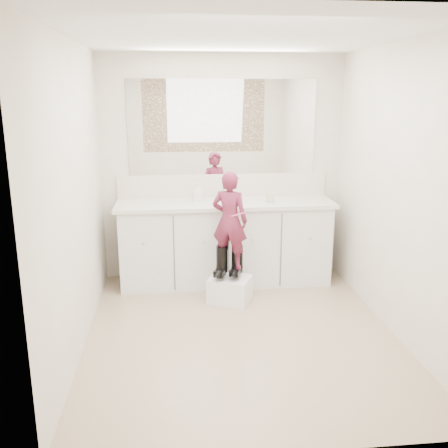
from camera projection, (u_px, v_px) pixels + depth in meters
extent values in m
plane|color=#997B64|center=(241.00, 333.00, 4.28)|extent=(3.00, 3.00, 0.00)
plane|color=white|center=(243.00, 36.00, 3.67)|extent=(3.00, 3.00, 0.00)
plane|color=beige|center=(223.00, 169.00, 5.42)|extent=(2.60, 0.00, 2.60)
plane|color=beige|center=(283.00, 254.00, 2.54)|extent=(2.60, 0.00, 2.60)
plane|color=beige|center=(75.00, 199.00, 3.84)|extent=(0.00, 3.00, 3.00)
plane|color=beige|center=(398.00, 193.00, 4.11)|extent=(0.00, 3.00, 3.00)
cube|color=silver|center=(225.00, 244.00, 5.35)|extent=(2.20, 0.55, 0.85)
cube|color=beige|center=(225.00, 204.00, 5.23)|extent=(2.28, 0.58, 0.04)
cube|color=beige|center=(223.00, 186.00, 5.45)|extent=(2.28, 0.03, 0.25)
cube|color=white|center=(223.00, 128.00, 5.30)|extent=(2.00, 0.02, 1.00)
cube|color=#472819|center=(286.00, 166.00, 2.43)|extent=(2.00, 0.01, 1.20)
cylinder|color=silver|center=(224.00, 194.00, 5.37)|extent=(0.08, 0.08, 0.10)
imported|color=beige|center=(270.00, 198.00, 5.20)|extent=(0.13, 0.13, 0.10)
imported|color=silver|center=(198.00, 192.00, 5.25)|extent=(0.09, 0.09, 0.19)
cube|color=white|center=(230.00, 289.00, 4.91)|extent=(0.48, 0.45, 0.25)
imported|color=#A7335C|center=(230.00, 220.00, 4.75)|extent=(0.41, 0.35, 0.95)
cylinder|color=pink|center=(238.00, 214.00, 4.66)|extent=(0.13, 0.07, 0.06)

